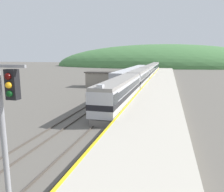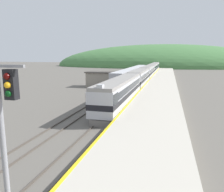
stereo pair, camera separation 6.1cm
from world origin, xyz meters
The scene contains 12 objects.
track_main centered at (0.00, 70.00, 0.08)m, with size 1.52×180.00×0.16m.
track_siding centered at (-4.15, 70.00, 0.08)m, with size 1.52×180.00×0.16m.
platform centered at (5.16, 50.00, 0.53)m, with size 7.19×140.00×1.07m.
distant_hills centered at (0.00, 162.81, 0.00)m, with size 159.34×71.71×31.95m.
station_shed centered at (-8.35, 48.50, 1.91)m, with size 8.97×4.64×3.77m.
express_train_lead_car centered at (0.00, 28.75, 2.30)m, with size 3.03×21.45×4.57m.
carriage_second centered at (0.00, 50.31, 2.29)m, with size 3.02×19.45×4.21m.
carriage_third centered at (0.00, 70.65, 2.29)m, with size 3.02×19.45×4.21m.
carriage_fourth centered at (0.00, 90.98, 2.29)m, with size 3.02×19.45×4.21m.
carriage_fifth centered at (0.00, 111.32, 2.29)m, with size 3.02×19.45×4.21m.
siding_train centered at (-4.15, 65.93, 2.00)m, with size 2.90×47.40×3.87m.
signal_mast_main centered at (1.27, 3.25, 5.30)m, with size 2.20×0.42×8.06m.
Camera 2 is at (6.89, -2.86, 7.48)m, focal length 35.00 mm.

